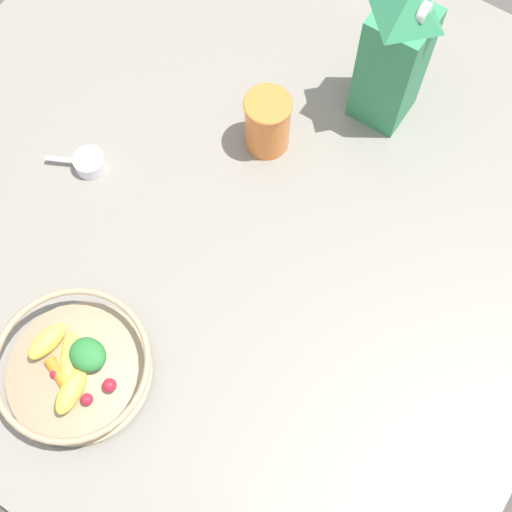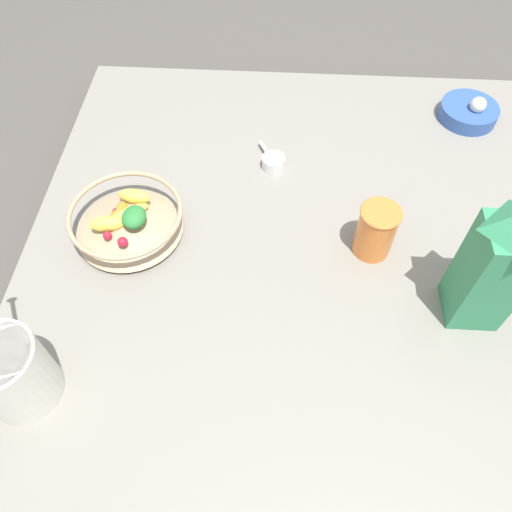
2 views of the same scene
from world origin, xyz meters
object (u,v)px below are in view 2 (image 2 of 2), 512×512
(fruit_bowl, at_px, (127,220))
(milk_carton, at_px, (496,266))
(drinking_cup, at_px, (376,230))
(yogurt_tub, at_px, (10,372))
(garlic_bowl, at_px, (469,111))

(fruit_bowl, distance_m, milk_carton, 0.66)
(drinking_cup, bearing_deg, milk_carton, -37.19)
(drinking_cup, bearing_deg, fruit_bowl, 178.39)
(yogurt_tub, height_order, garlic_bowl, yogurt_tub)
(fruit_bowl, relative_size, yogurt_tub, 0.80)
(yogurt_tub, relative_size, garlic_bowl, 2.05)
(fruit_bowl, height_order, milk_carton, milk_carton)
(yogurt_tub, relative_size, drinking_cup, 2.50)
(garlic_bowl, bearing_deg, yogurt_tub, -139.01)
(milk_carton, height_order, garlic_bowl, milk_carton)
(milk_carton, relative_size, yogurt_tub, 0.98)
(fruit_bowl, height_order, garlic_bowl, fruit_bowl)
(fruit_bowl, xyz_separation_m, yogurt_tub, (-0.10, -0.34, 0.04))
(fruit_bowl, bearing_deg, yogurt_tub, -106.51)
(fruit_bowl, relative_size, garlic_bowl, 1.64)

